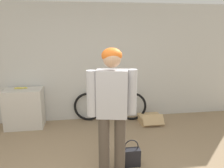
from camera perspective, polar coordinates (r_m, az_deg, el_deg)
name	(u,v)px	position (r m, az deg, el deg)	size (l,w,h in m)	color
wall_back	(83,64)	(4.91, -7.46, 5.33)	(8.00, 0.07, 2.60)	silver
side_shelf	(24,108)	(4.99, -21.92, -5.91)	(0.77, 0.47, 0.83)	beige
person	(112,103)	(2.93, 0.00, -4.96)	(0.67, 0.29, 1.79)	#4C4238
bicycle	(110,106)	(4.98, -0.48, -5.68)	(1.65, 0.46, 0.73)	black
banana	(21,88)	(4.92, -22.72, -0.96)	(0.29, 0.08, 0.04)	#EAD64C
handbag	(131,156)	(3.49, 5.04, -18.34)	(0.27, 0.13, 0.43)	black
cardboard_box	(150,119)	(5.03, 9.95, -8.99)	(0.49, 0.51, 0.24)	tan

